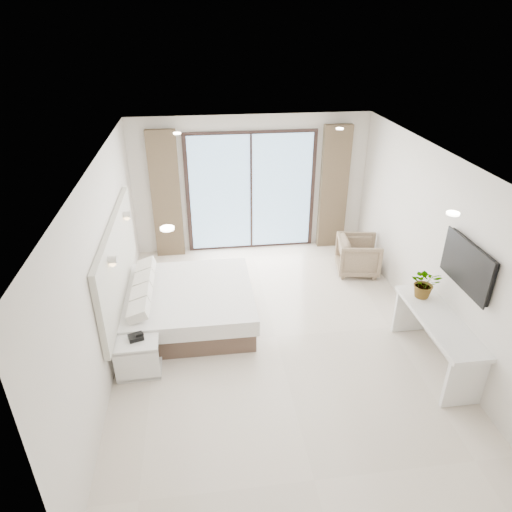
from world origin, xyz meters
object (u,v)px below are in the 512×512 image
Objects in this scene: console_desk at (438,330)px; bed at (187,305)px; nightstand at (139,356)px; armchair at (358,254)px.

bed is at bearing 156.34° from console_desk.
nightstand is 0.76× the size of armchair.
armchair reaches higher than nightstand.
bed is 2.63× the size of armchair.
bed is at bearing 58.50° from nightstand.
console_desk is 2.25× the size of armchair.
bed is at bearing 119.95° from armchair.
nightstand is at bearing 130.49° from armchair.
armchair is at bearing 29.45° from nightstand.
armchair is at bearing 94.13° from console_desk.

